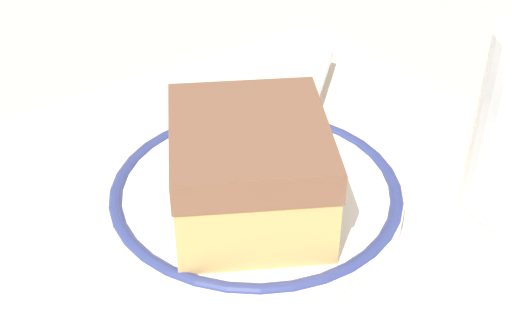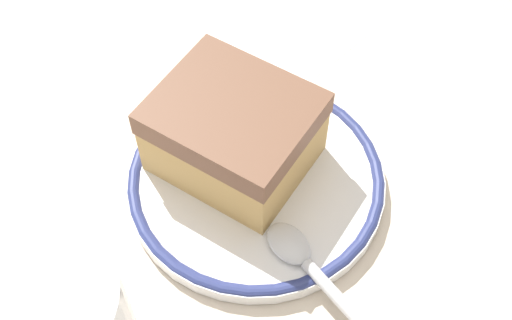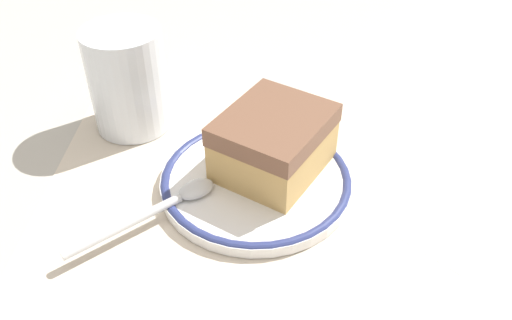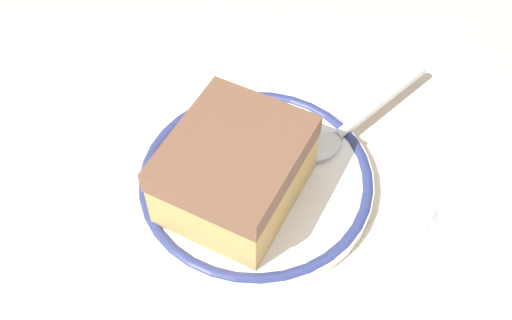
{
  "view_description": "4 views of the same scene",
  "coord_description": "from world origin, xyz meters",
  "px_view_note": "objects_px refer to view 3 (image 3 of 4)",
  "views": [
    {
      "loc": [
        -0.15,
        -0.27,
        0.26
      ],
      "look_at": [
        0.03,
        -0.01,
        0.03
      ],
      "focal_mm": 49.26,
      "sensor_mm": 36.0,
      "label": 1
    },
    {
      "loc": [
        0.28,
        0.01,
        0.39
      ],
      "look_at": [
        0.03,
        -0.01,
        0.03
      ],
      "focal_mm": 47.71,
      "sensor_mm": 36.0,
      "label": 2
    },
    {
      "loc": [
        0.01,
        0.36,
        0.33
      ],
      "look_at": [
        0.03,
        -0.01,
        0.03
      ],
      "focal_mm": 38.18,
      "sensor_mm": 36.0,
      "label": 3
    },
    {
      "loc": [
        0.02,
        -0.27,
        0.37
      ],
      "look_at": [
        0.03,
        -0.01,
        0.03
      ],
      "focal_mm": 43.02,
      "sensor_mm": 36.0,
      "label": 4
    }
  ],
  "objects_px": {
    "plate": "(256,180)",
    "cake_slice": "(274,142)",
    "spoon": "(163,206)",
    "cup": "(129,86)",
    "napkin": "(446,201)"
  },
  "relations": [
    {
      "from": "cake_slice",
      "to": "cup",
      "type": "distance_m",
      "value": 0.17
    },
    {
      "from": "plate",
      "to": "napkin",
      "type": "height_order",
      "value": "plate"
    },
    {
      "from": "cake_slice",
      "to": "plate",
      "type": "bearing_deg",
      "value": 45.13
    },
    {
      "from": "cake_slice",
      "to": "napkin",
      "type": "relative_size",
      "value": 0.92
    },
    {
      "from": "cup",
      "to": "napkin",
      "type": "bearing_deg",
      "value": 160.85
    },
    {
      "from": "plate",
      "to": "cake_slice",
      "type": "relative_size",
      "value": 1.38
    },
    {
      "from": "cup",
      "to": "napkin",
      "type": "height_order",
      "value": "cup"
    },
    {
      "from": "plate",
      "to": "napkin",
      "type": "relative_size",
      "value": 1.27
    },
    {
      "from": "napkin",
      "to": "spoon",
      "type": "bearing_deg",
      "value": 7.66
    },
    {
      "from": "plate",
      "to": "spoon",
      "type": "height_order",
      "value": "spoon"
    },
    {
      "from": "plate",
      "to": "cake_slice",
      "type": "xyz_separation_m",
      "value": [
        -0.01,
        -0.01,
        0.03
      ]
    },
    {
      "from": "spoon",
      "to": "plate",
      "type": "bearing_deg",
      "value": -149.26
    },
    {
      "from": "cup",
      "to": "spoon",
      "type": "bearing_deg",
      "value": 112.35
    },
    {
      "from": "plate",
      "to": "spoon",
      "type": "xyz_separation_m",
      "value": [
        0.08,
        0.04,
        0.01
      ]
    },
    {
      "from": "cake_slice",
      "to": "napkin",
      "type": "height_order",
      "value": "cake_slice"
    }
  ]
}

